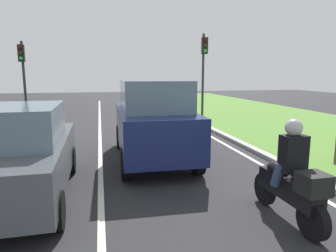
{
  "coord_description": "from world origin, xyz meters",
  "views": [
    {
      "loc": [
        -0.64,
        1.13,
        2.44
      ],
      "look_at": [
        0.94,
        8.16,
        1.2
      ],
      "focal_mm": 32.25,
      "sensor_mm": 36.0,
      "label": 1
    }
  ],
  "objects_px": {
    "car_suv_ahead": "(153,120)",
    "rider_person": "(292,153)",
    "motorcycle": "(291,190)",
    "traffic_light_near_right": "(204,61)",
    "traffic_light_overhead_left": "(23,66)",
    "car_sedan_left_lane": "(19,154)"
  },
  "relations": [
    {
      "from": "traffic_light_near_right",
      "to": "motorcycle",
      "type": "bearing_deg",
      "value": -102.78
    },
    {
      "from": "car_suv_ahead",
      "to": "motorcycle",
      "type": "relative_size",
      "value": 2.39
    },
    {
      "from": "car_suv_ahead",
      "to": "traffic_light_near_right",
      "type": "xyz_separation_m",
      "value": [
        4.38,
        8.24,
        2.02
      ]
    },
    {
      "from": "traffic_light_overhead_left",
      "to": "car_suv_ahead",
      "type": "bearing_deg",
      "value": -60.54
    },
    {
      "from": "car_sedan_left_lane",
      "to": "rider_person",
      "type": "relative_size",
      "value": 3.71
    },
    {
      "from": "car_suv_ahead",
      "to": "car_sedan_left_lane",
      "type": "distance_m",
      "value": 3.71
    },
    {
      "from": "car_suv_ahead",
      "to": "motorcycle",
      "type": "height_order",
      "value": "car_suv_ahead"
    },
    {
      "from": "car_sedan_left_lane",
      "to": "traffic_light_overhead_left",
      "type": "distance_m",
      "value": 12.27
    },
    {
      "from": "car_suv_ahead",
      "to": "traffic_light_near_right",
      "type": "distance_m",
      "value": 9.55
    },
    {
      "from": "motorcycle",
      "to": "rider_person",
      "type": "relative_size",
      "value": 1.63
    },
    {
      "from": "motorcycle",
      "to": "traffic_light_near_right",
      "type": "height_order",
      "value": "traffic_light_near_right"
    },
    {
      "from": "car_suv_ahead",
      "to": "traffic_light_overhead_left",
      "type": "height_order",
      "value": "traffic_light_overhead_left"
    },
    {
      "from": "car_suv_ahead",
      "to": "rider_person",
      "type": "height_order",
      "value": "car_suv_ahead"
    },
    {
      "from": "car_suv_ahead",
      "to": "traffic_light_near_right",
      "type": "relative_size",
      "value": 0.97
    },
    {
      "from": "car_sedan_left_lane",
      "to": "rider_person",
      "type": "height_order",
      "value": "car_sedan_left_lane"
    },
    {
      "from": "traffic_light_overhead_left",
      "to": "motorcycle",
      "type": "bearing_deg",
      "value": -63.12
    },
    {
      "from": "car_suv_ahead",
      "to": "motorcycle",
      "type": "xyz_separation_m",
      "value": [
        1.56,
        -4.19,
        -0.6
      ]
    },
    {
      "from": "motorcycle",
      "to": "car_sedan_left_lane",
      "type": "bearing_deg",
      "value": 154.83
    },
    {
      "from": "traffic_light_near_right",
      "to": "traffic_light_overhead_left",
      "type": "xyz_separation_m",
      "value": [
        -9.86,
        1.45,
        -0.31
      ]
    },
    {
      "from": "car_sedan_left_lane",
      "to": "rider_person",
      "type": "bearing_deg",
      "value": -24.14
    },
    {
      "from": "car_sedan_left_lane",
      "to": "traffic_light_overhead_left",
      "type": "xyz_separation_m",
      "value": [
        -2.47,
        11.86,
        1.96
      ]
    },
    {
      "from": "car_suv_ahead",
      "to": "rider_person",
      "type": "xyz_separation_m",
      "value": [
        1.56,
        -4.14,
        0.02
      ]
    }
  ]
}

